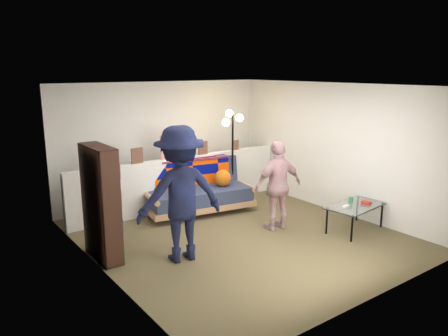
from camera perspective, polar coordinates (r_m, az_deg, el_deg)
name	(u,v)px	position (r m, az deg, el deg)	size (l,w,h in m)	color
ground	(239,235)	(7.18, 1.91, -8.77)	(5.00, 5.00, 0.00)	brown
room_shell	(221,130)	(7.12, -0.34, 4.98)	(4.60, 5.05, 2.45)	silver
half_wall_ledge	(181,183)	(8.44, -5.63, -1.92)	(4.45, 0.15, 1.00)	silver
ledge_decor	(170,150)	(8.17, -7.02, 2.41)	(2.97, 0.02, 0.45)	brown
futon_sofa	(198,191)	(8.24, -3.38, -2.97)	(2.12, 1.25, 0.86)	tan
bookshelf	(101,207)	(6.36, -15.75, -4.93)	(0.27, 0.81, 1.63)	black
coffee_table	(356,207)	(7.58, 16.82, -4.87)	(1.11, 0.70, 0.55)	black
floor_lamp	(232,138)	(8.60, 1.04, 3.99)	(0.42, 0.33, 1.86)	black
person_left	(180,194)	(6.07, -5.75, -3.42)	(1.23, 0.71, 1.91)	black
person_right	(278,186)	(7.29, 7.09, -2.30)	(0.88, 0.37, 1.50)	pink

